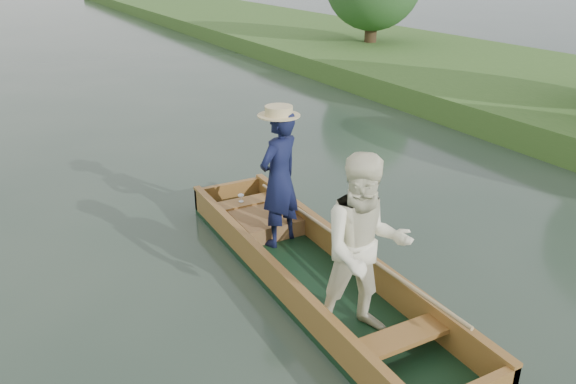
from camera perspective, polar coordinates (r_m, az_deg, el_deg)
name	(u,v)px	position (r m, az deg, el deg)	size (l,w,h in m)	color
ground	(312,283)	(6.72, 2.46, -9.26)	(120.00, 120.00, 0.00)	#283D30
trees_far	(312,2)	(13.91, 2.45, 18.70)	(21.86, 14.22, 4.46)	#47331E
punt	(321,237)	(6.21, 3.40, -4.63)	(1.20, 5.00, 1.96)	black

